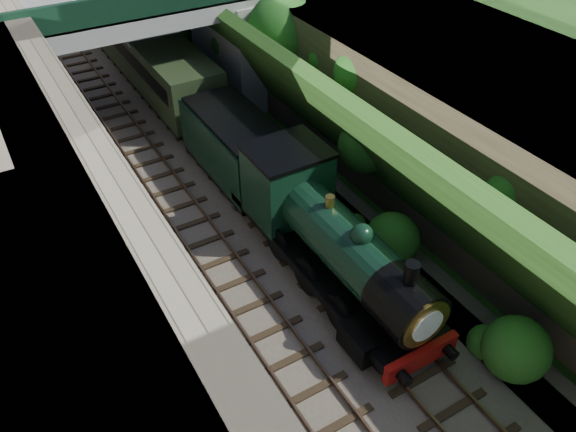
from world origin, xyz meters
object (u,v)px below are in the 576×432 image
object	(u,v)px
tree	(284,33)
tender	(236,150)
road_bridge	(157,36)
locomotive	(330,240)

from	to	relation	value
tree	tender	xyz separation A→B (m)	(-4.71, -3.91, -3.03)
road_bridge	locomotive	world-z (taller)	road_bridge
locomotive	road_bridge	bearing A→B (deg)	90.94
tree	locomotive	bearing A→B (deg)	-112.70
road_bridge	tender	size ratio (longest dim) A/B	2.67
tender	locomotive	bearing A→B (deg)	-90.00
tree	locomotive	distance (m)	12.52
road_bridge	tender	bearing A→B (deg)	-88.21
road_bridge	tree	xyz separation A→B (m)	(4.97, -4.26, 0.57)
road_bridge	locomotive	distance (m)	15.69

